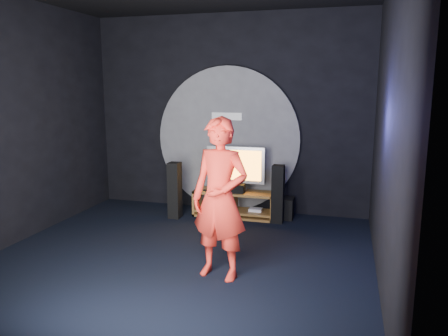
% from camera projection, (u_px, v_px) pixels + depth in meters
% --- Properties ---
extents(floor, '(5.00, 5.00, 0.00)m').
position_uv_depth(floor, '(179.00, 259.00, 5.79)').
color(floor, black).
rests_on(floor, ground).
extents(back_wall, '(5.00, 0.04, 3.50)m').
position_uv_depth(back_wall, '(228.00, 114.00, 7.82)').
color(back_wall, black).
rests_on(back_wall, ground).
extents(front_wall, '(5.00, 0.04, 3.50)m').
position_uv_depth(front_wall, '(43.00, 159.00, 3.10)').
color(front_wall, black).
rests_on(front_wall, ground).
extents(left_wall, '(0.04, 5.00, 3.50)m').
position_uv_depth(left_wall, '(10.00, 122.00, 6.13)').
color(left_wall, black).
rests_on(left_wall, ground).
extents(right_wall, '(0.04, 5.00, 3.50)m').
position_uv_depth(right_wall, '(388.00, 133.00, 4.79)').
color(right_wall, black).
rests_on(right_wall, ground).
extents(wall_disc_panel, '(2.60, 0.11, 2.60)m').
position_uv_depth(wall_disc_panel, '(228.00, 139.00, 7.85)').
color(wall_disc_panel, '#515156').
rests_on(wall_disc_panel, ground).
extents(media_console, '(1.42, 0.45, 0.45)m').
position_uv_depth(media_console, '(235.00, 205.00, 7.62)').
color(media_console, '#97622E').
rests_on(media_console, ground).
extents(tv, '(1.02, 0.22, 0.77)m').
position_uv_depth(tv, '(236.00, 167.00, 7.56)').
color(tv, '#B9B9C1').
rests_on(tv, media_console).
extents(center_speaker, '(0.40, 0.15, 0.15)m').
position_uv_depth(center_speaker, '(233.00, 188.00, 7.47)').
color(center_speaker, black).
rests_on(center_speaker, media_console).
extents(remote, '(0.18, 0.05, 0.02)m').
position_uv_depth(remote, '(208.00, 191.00, 7.58)').
color(remote, black).
rests_on(remote, media_console).
extents(tower_speaker_left, '(0.19, 0.22, 0.97)m').
position_uv_depth(tower_speaker_left, '(175.00, 190.00, 7.49)').
color(tower_speaker_left, black).
rests_on(tower_speaker_left, ground).
extents(tower_speaker_right, '(0.19, 0.22, 0.97)m').
position_uv_depth(tower_speaker_right, '(278.00, 194.00, 7.24)').
color(tower_speaker_right, black).
rests_on(tower_speaker_right, ground).
extents(subwoofer, '(0.33, 0.33, 0.36)m').
position_uv_depth(subwoofer, '(284.00, 208.00, 7.52)').
color(subwoofer, black).
rests_on(subwoofer, ground).
extents(player, '(0.77, 0.58, 1.92)m').
position_uv_depth(player, '(220.00, 199.00, 5.09)').
color(player, red).
rests_on(player, ground).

